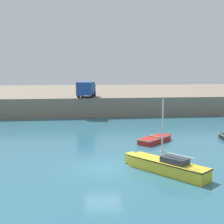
% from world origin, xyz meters
% --- Properties ---
extents(ground_plane, '(200.00, 200.00, 0.00)m').
position_xyz_m(ground_plane, '(0.00, 0.00, 0.00)').
color(ground_plane, '#2D667A').
extents(quay_seawall, '(120.00, 40.00, 2.73)m').
position_xyz_m(quay_seawall, '(0.00, 42.50, 1.36)').
color(quay_seawall, gray).
rests_on(quay_seawall, ground).
extents(dinghy_red_2, '(3.73, 3.45, 0.59)m').
position_xyz_m(dinghy_red_2, '(5.44, 6.90, 0.28)').
color(dinghy_red_2, red).
rests_on(dinghy_red_2, ground).
extents(sailboat_yellow_3, '(4.59, 5.52, 4.90)m').
position_xyz_m(sailboat_yellow_3, '(3.92, -1.58, 0.48)').
color(sailboat_yellow_3, yellow).
rests_on(sailboat_yellow_3, ground).
extents(truck_on_quay, '(2.97, 4.65, 2.20)m').
position_xyz_m(truck_on_quay, '(-0.09, 24.27, 3.94)').
color(truck_on_quay, '#234793').
rests_on(truck_on_quay, quay_seawall).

